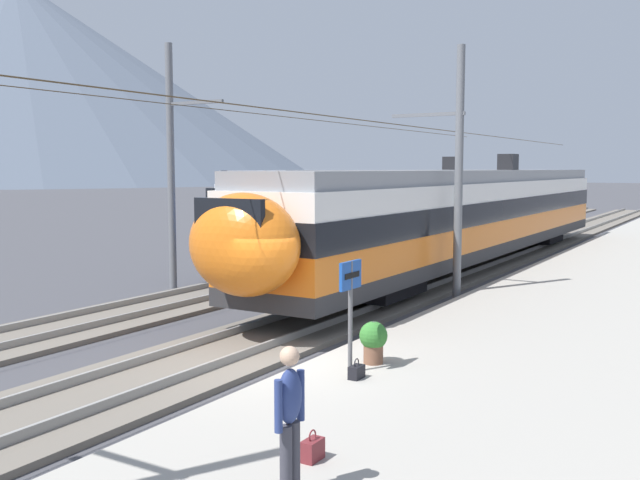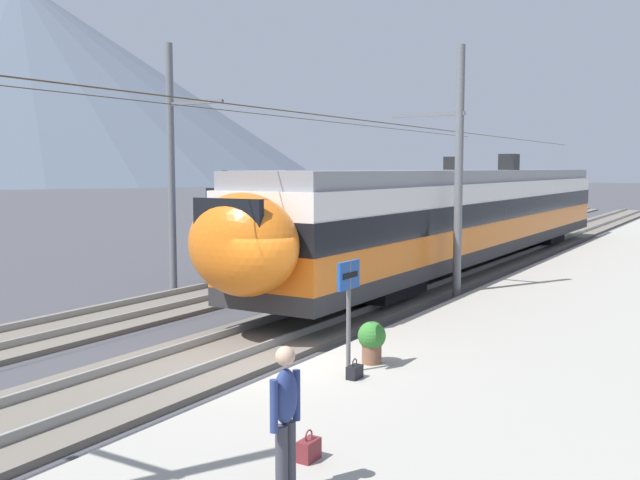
% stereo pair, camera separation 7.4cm
% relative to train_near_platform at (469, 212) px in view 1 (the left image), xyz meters
% --- Properties ---
extents(ground_plane, '(400.00, 400.00, 0.00)m').
position_rel_train_near_platform_xyz_m(ground_plane, '(-15.50, -1.64, -2.23)').
color(ground_plane, '#424247').
extents(platform_slab, '(120.00, 6.83, 0.29)m').
position_rel_train_near_platform_xyz_m(platform_slab, '(-15.50, -5.69, -2.08)').
color(platform_slab, '#A39E93').
rests_on(platform_slab, ground).
extents(track_near, '(120.00, 3.00, 0.28)m').
position_rel_train_near_platform_xyz_m(track_near, '(-15.50, 0.00, -2.16)').
color(track_near, '#6B6359').
rests_on(track_near, ground).
extents(track_far, '(120.00, 3.00, 0.28)m').
position_rel_train_near_platform_xyz_m(track_far, '(-15.50, 4.73, -2.16)').
color(track_far, '#6B6359').
rests_on(track_far, ground).
extents(train_near_platform, '(30.08, 2.95, 4.27)m').
position_rel_train_near_platform_xyz_m(train_near_platform, '(0.00, 0.00, 0.00)').
color(train_near_platform, '#2D2D30').
rests_on(train_near_platform, track_near).
extents(train_far_track, '(29.41, 2.93, 4.27)m').
position_rel_train_near_platform_xyz_m(train_far_track, '(5.61, 4.73, -0.00)').
color(train_far_track, '#2D2D30').
rests_on(train_far_track, track_far).
extents(catenary_mast_mid, '(43.99, 2.29, 7.43)m').
position_rel_train_near_platform_xyz_m(catenary_mast_mid, '(-6.63, -1.83, 1.65)').
color(catenary_mast_mid, slate).
rests_on(catenary_mast_mid, ground).
extents(catenary_mast_far_side, '(43.99, 2.31, 7.87)m').
position_rel_train_near_platform_xyz_m(catenary_mast_far_side, '(-9.25, 6.59, 1.89)').
color(catenary_mast_far_side, slate).
rests_on(catenary_mast_far_side, ground).
extents(platform_sign, '(0.70, 0.08, 2.00)m').
position_rel_train_near_platform_xyz_m(platform_sign, '(-15.56, -3.33, -0.47)').
color(platform_sign, '#59595B').
rests_on(platform_sign, platform_slab).
extents(passenger_walking, '(0.53, 0.22, 1.69)m').
position_rel_train_near_platform_xyz_m(passenger_walking, '(-20.11, -5.07, -1.00)').
color(passenger_walking, '#383842').
rests_on(passenger_walking, platform_slab).
extents(handbag_beside_passenger, '(0.32, 0.18, 0.40)m').
position_rel_train_near_platform_xyz_m(handbag_beside_passenger, '(-19.18, -4.79, -1.80)').
color(handbag_beside_passenger, maroon).
rests_on(handbag_beside_passenger, platform_slab).
extents(handbag_near_sign, '(0.32, 0.18, 0.36)m').
position_rel_train_near_platform_xyz_m(handbag_near_sign, '(-15.83, -3.60, -1.82)').
color(handbag_near_sign, black).
rests_on(handbag_near_sign, platform_slab).
extents(potted_plant_platform_edge, '(0.53, 0.53, 0.79)m').
position_rel_train_near_platform_xyz_m(potted_plant_platform_edge, '(-14.81, -3.41, -1.48)').
color(potted_plant_platform_edge, brown).
rests_on(potted_plant_platform_edge, platform_slab).
extents(mountain_right_ridge, '(183.40, 183.40, 60.62)m').
position_rel_train_near_platform_xyz_m(mountain_right_ridge, '(112.87, 181.72, 28.08)').
color(mountain_right_ridge, '#515B6B').
rests_on(mountain_right_ridge, ground).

